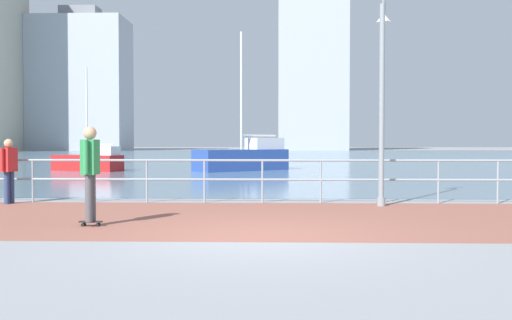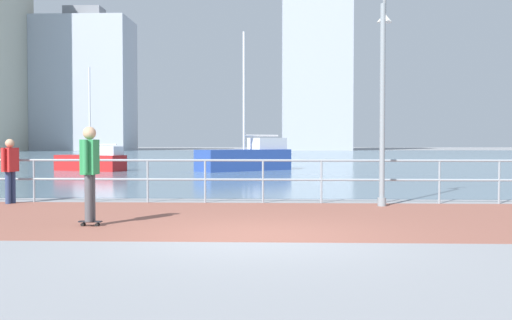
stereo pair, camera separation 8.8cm
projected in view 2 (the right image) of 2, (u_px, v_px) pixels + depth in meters
ground at (274, 159)px, 49.12m from camera, size 220.00×220.00×0.00m
brick_paving at (259, 218)px, 11.45m from camera, size 28.00×5.57×0.01m
harbor_water at (275, 156)px, 59.18m from camera, size 180.00×88.00×0.00m
waterfront_railing at (263, 173)px, 14.21m from camera, size 25.25×0.06×1.06m
lamppost at (383, 81)px, 13.60m from camera, size 0.40×0.80×5.20m
skateboarder at (90, 166)px, 10.31m from camera, size 0.40×0.55×1.74m
bystander at (10, 166)px, 14.09m from camera, size 0.32×0.55×1.55m
sailboat_navy at (247, 157)px, 30.31m from camera, size 4.88×4.39×7.07m
sailboat_white at (92, 161)px, 29.98m from camera, size 3.89×2.48×5.24m
tower_beige at (315, 54)px, 104.25m from camera, size 11.55×16.50×35.64m
tower_steel at (85, 84)px, 101.68m from camera, size 15.78×10.02×24.45m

